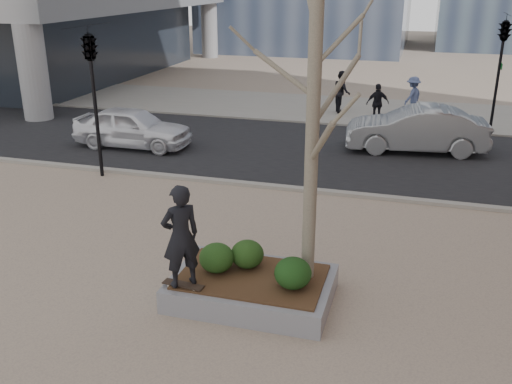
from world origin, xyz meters
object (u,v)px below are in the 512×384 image
(planter, at_px, (252,288))
(skateboarder, at_px, (181,236))
(skateboard, at_px, (183,286))
(police_car, at_px, (132,127))

(planter, bearing_deg, skateboarder, -147.53)
(planter, xyz_separation_m, skateboard, (-1.10, -0.70, 0.26))
(skateboarder, bearing_deg, skateboard, 46.41)
(skateboard, relative_size, skateboarder, 0.41)
(skateboard, distance_m, police_car, 11.16)
(planter, bearing_deg, skateboard, -147.53)
(planter, xyz_separation_m, police_car, (-7.05, 8.74, 0.51))
(police_car, bearing_deg, planter, -141.15)
(skateboarder, relative_size, police_car, 0.46)
(planter, xyz_separation_m, skateboarder, (-1.10, -0.70, 1.26))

